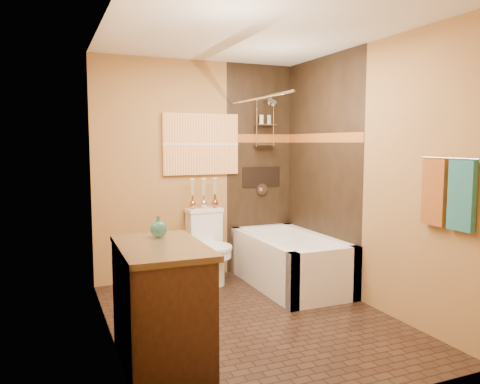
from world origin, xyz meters
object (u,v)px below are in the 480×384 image
toilet (209,246)px  sunset_painting (201,144)px  vanity (161,303)px  bathtub (289,265)px

toilet → sunset_painting: bearing=84.3°
sunset_painting → toilet: bearing=-90.0°
sunset_painting → toilet: sunset_painting is taller
sunset_painting → toilet: (-0.00, -0.27, -1.14)m
sunset_painting → toilet: size_ratio=1.10×
sunset_painting → vanity: sunset_painting is taller
sunset_painting → bathtub: (0.77, -0.73, -1.33)m
sunset_painting → bathtub: size_ratio=0.60×
vanity → sunset_painting: bearing=65.1°
sunset_painting → bathtub: bearing=-43.2°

